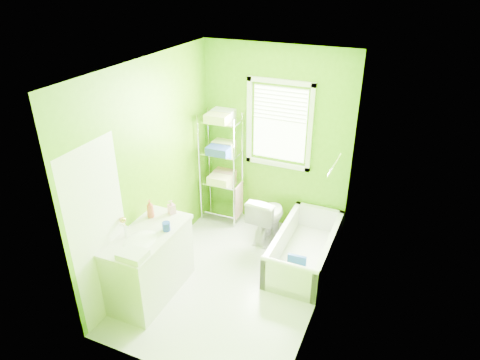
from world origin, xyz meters
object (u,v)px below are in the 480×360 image
at_px(wire_shelf_unit, 222,156).
at_px(bathtub, 304,253).
at_px(vanity, 149,262).
at_px(toilet, 267,216).

bearing_deg(wire_shelf_unit, bathtub, -22.24).
bearing_deg(vanity, toilet, 62.15).
xyz_separation_m(bathtub, toilet, (-0.64, 0.36, 0.19)).
xyz_separation_m(toilet, vanity, (-0.85, -1.60, 0.10)).
distance_m(vanity, wire_shelf_unit, 1.92).
height_order(toilet, vanity, vanity).
relative_size(bathtub, toilet, 2.12).
bearing_deg(vanity, bathtub, 39.84).
bearing_deg(toilet, vanity, 65.78).
xyz_separation_m(toilet, wire_shelf_unit, (-0.78, 0.22, 0.68)).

